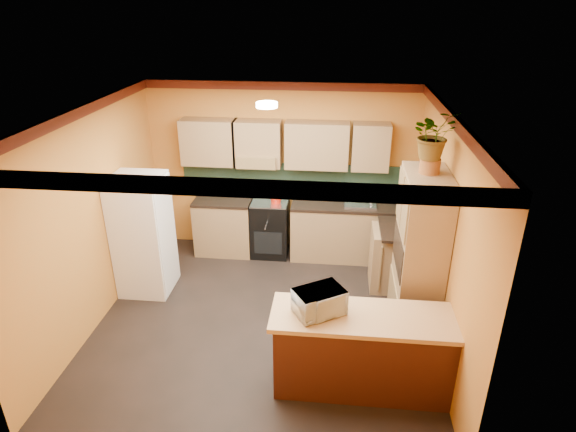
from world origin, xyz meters
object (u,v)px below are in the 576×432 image
object	(u,v)px
pantry	(419,260)
breakfast_bar	(362,354)
stove	(270,227)
fridge	(143,235)
base_cabinets_back	(309,230)
microwave	(319,302)

from	to	relation	value
pantry	breakfast_bar	bearing A→B (deg)	-123.33
stove	fridge	distance (m)	2.05
stove	fridge	world-z (taller)	fridge
base_cabinets_back	stove	size ratio (longest dim) A/B	4.01
fridge	pantry	distance (m)	3.67
base_cabinets_back	pantry	xyz separation A→B (m)	(1.38, -1.89, 0.61)
base_cabinets_back	pantry	bearing A→B (deg)	-53.87
base_cabinets_back	microwave	world-z (taller)	microwave
microwave	fridge	bearing A→B (deg)	114.12
fridge	breakfast_bar	distance (m)	3.41
pantry	microwave	bearing A→B (deg)	-138.59
breakfast_bar	pantry	bearing A→B (deg)	56.67
stove	breakfast_bar	world-z (taller)	stove
stove	microwave	bearing A→B (deg)	-72.64
base_cabinets_back	stove	bearing A→B (deg)	-180.00
pantry	microwave	world-z (taller)	pantry
fridge	microwave	xyz separation A→B (m)	(2.49, -1.65, 0.21)
pantry	breakfast_bar	distance (m)	1.32
fridge	base_cabinets_back	bearing A→B (deg)	28.89
stove	breakfast_bar	bearing A→B (deg)	-64.60
base_cabinets_back	microwave	distance (m)	2.95
base_cabinets_back	fridge	world-z (taller)	fridge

